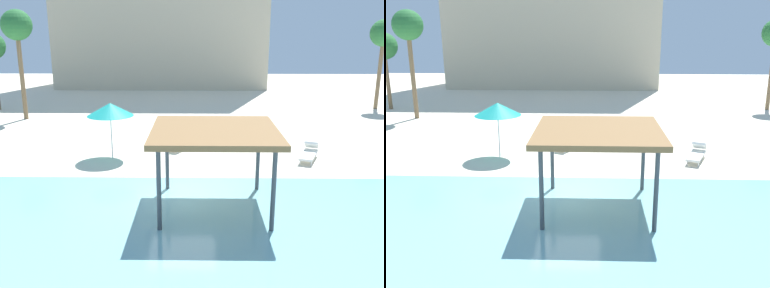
{
  "view_description": "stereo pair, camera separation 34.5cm",
  "coord_description": "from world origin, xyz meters",
  "views": [
    {
      "loc": [
        0.59,
        -14.49,
        5.89
      ],
      "look_at": [
        0.33,
        2.0,
        1.3
      ],
      "focal_mm": 39.79,
      "sensor_mm": 36.0,
      "label": 1
    },
    {
      "loc": [
        0.93,
        -14.48,
        5.89
      ],
      "look_at": [
        0.33,
        2.0,
        1.3
      ],
      "focal_mm": 39.79,
      "sensor_mm": 36.0,
      "label": 2
    }
  ],
  "objects": [
    {
      "name": "palm_tree_2",
      "position": [
        -10.72,
        12.67,
        5.76
      ],
      "size": [
        1.9,
        1.9,
        6.9
      ],
      "color": "brown",
      "rests_on": "ground"
    },
    {
      "name": "beach_umbrella_teal_2",
      "position": [
        -3.39,
        4.3,
        2.26
      ],
      "size": [
        2.11,
        2.11,
        2.55
      ],
      "color": "silver",
      "rests_on": "ground"
    },
    {
      "name": "lounge_chair_2",
      "position": [
        5.64,
        4.11,
        0.33
      ],
      "size": [
        1.3,
        1.98,
        0.74
      ],
      "rotation": [
        0.0,
        0.0,
        -1.97
      ],
      "color": "white",
      "rests_on": "ground"
    },
    {
      "name": "lounge_chair_0",
      "position": [
        -0.18,
        5.89,
        0.33
      ],
      "size": [
        1.45,
        1.95,
        0.74
      ],
      "rotation": [
        0.0,
        0.0,
        -2.08
      ],
      "color": "white",
      "rests_on": "ground"
    },
    {
      "name": "ground_plane",
      "position": [
        0.0,
        0.0,
        0.0
      ],
      "size": [
        80.0,
        80.0,
        0.0
      ],
      "primitive_type": "plane",
      "color": "beige"
    },
    {
      "name": "lagoon_water",
      "position": [
        0.0,
        -5.25,
        0.02
      ],
      "size": [
        44.0,
        13.5,
        0.04
      ],
      "primitive_type": "cube",
      "color": "#7AB7C1",
      "rests_on": "ground"
    },
    {
      "name": "shade_pavilion",
      "position": [
        1.11,
        -1.33,
        2.55
      ],
      "size": [
        4.02,
        4.02,
        2.73
      ],
      "color": "#42474C",
      "rests_on": "ground"
    }
  ]
}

